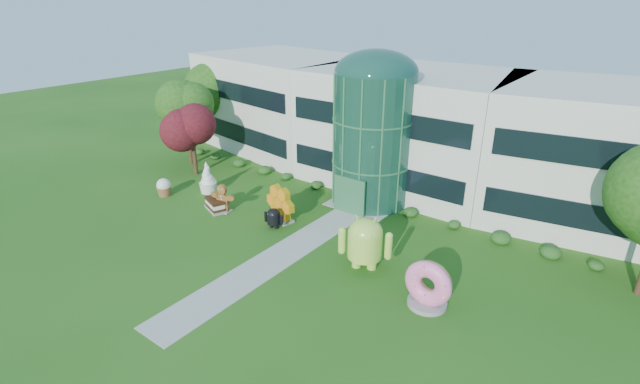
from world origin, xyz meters
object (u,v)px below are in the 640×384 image
Objects in this scene: android_green at (365,240)px; gingerbread at (223,198)px; android_black at (274,217)px; donut at (429,283)px.

gingerbread is at bearing 155.74° from android_green.
donut reaches higher than android_black.
donut is (12.20, -1.65, 0.48)m from android_black.
android_green is 4.70m from donut.
gingerbread is at bearing 170.48° from android_black.
gingerbread is at bearing 175.18° from donut.
android_black is 0.72× the size of gingerbread.
gingerbread is (-16.99, 1.38, -0.24)m from donut.
gingerbread reaches higher than android_black.
android_green is 1.40× the size of donut.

